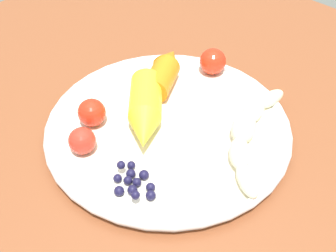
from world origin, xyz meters
TOP-DOWN VIEW (x-y plane):
  - dining_table at (0.00, 0.00)m, footprint 0.91×0.81m
  - plate at (0.02, -0.05)m, footprint 0.32×0.32m
  - banana at (0.11, 0.00)m, footprint 0.10×0.19m
  - carrot_orange at (-0.04, 0.01)m, footprint 0.08×0.11m
  - carrot_yellow at (-0.00, -0.07)m, footprint 0.12×0.12m
  - blueberry_pile at (0.06, -0.15)m, footprint 0.06×0.05m
  - tomato_near at (-0.02, -0.15)m, footprint 0.03×0.03m
  - tomato_mid at (-0.05, -0.11)m, footprint 0.04×0.04m
  - tomato_far at (-0.01, 0.08)m, footprint 0.04×0.04m

SIDE VIEW (x-z plane):
  - dining_table at x=0.00m, z-range 0.26..0.96m
  - plate at x=0.02m, z-range 0.71..0.72m
  - blueberry_pile at x=0.06m, z-range 0.71..0.73m
  - banana at x=0.11m, z-range 0.71..0.74m
  - tomato_near at x=-0.02m, z-range 0.72..0.75m
  - tomato_mid at x=-0.05m, z-range 0.72..0.75m
  - carrot_orange at x=-0.04m, z-range 0.72..0.76m
  - tomato_far at x=-0.01m, z-range 0.72..0.76m
  - carrot_yellow at x=0.00m, z-range 0.72..0.76m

